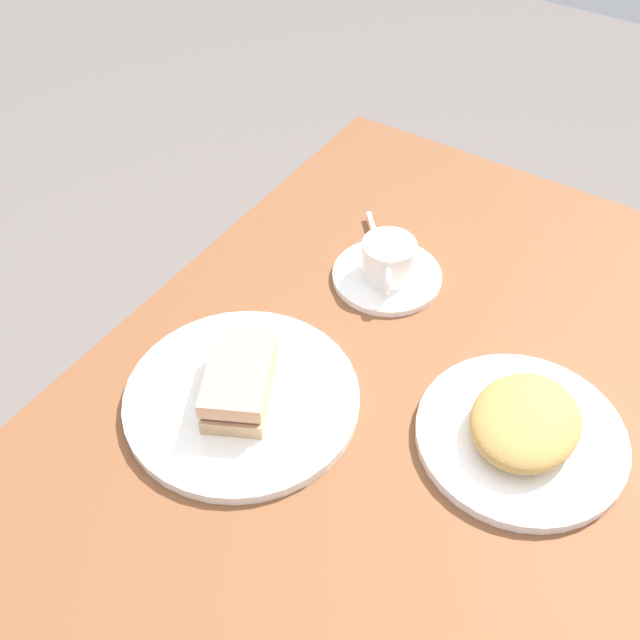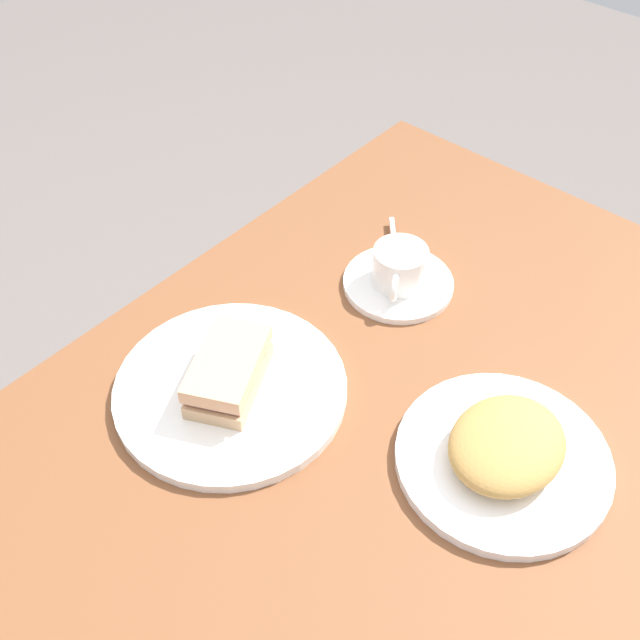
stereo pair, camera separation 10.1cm
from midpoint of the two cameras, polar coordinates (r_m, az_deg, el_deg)
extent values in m
cube|color=brown|center=(0.91, 3.12, -11.92)|extent=(1.33, 0.76, 0.03)
cylinder|color=brown|center=(1.61, 7.28, 0.75)|extent=(0.06, 0.06, 0.70)
cylinder|color=white|center=(0.96, -3.61, -5.26)|extent=(0.29, 0.29, 0.01)
cube|color=tan|center=(0.95, -3.67, -4.55)|extent=(0.15, 0.12, 0.02)
cube|color=brown|center=(0.94, -3.71, -3.95)|extent=(0.14, 0.11, 0.01)
cube|color=tan|center=(0.92, -3.75, -3.33)|extent=(0.15, 0.12, 0.02)
cylinder|color=white|center=(1.10, 8.38, 2.56)|extent=(0.16, 0.16, 0.01)
cylinder|color=white|center=(1.08, 8.56, 3.82)|extent=(0.08, 0.08, 0.06)
cylinder|color=#A18246|center=(1.07, 8.69, 4.77)|extent=(0.07, 0.07, 0.01)
torus|color=white|center=(1.05, 8.27, 2.28)|extent=(0.04, 0.03, 0.04)
cube|color=silver|center=(1.17, 7.88, 6.18)|extent=(0.06, 0.06, 0.00)
ellipsoid|color=silver|center=(1.14, 8.13, 4.72)|extent=(0.03, 0.03, 0.01)
cylinder|color=white|center=(0.93, 16.37, -9.98)|extent=(0.25, 0.25, 0.01)
ellipsoid|color=#B38543|center=(0.91, 16.74, -8.95)|extent=(0.15, 0.12, 0.04)
camera|label=1|loc=(0.05, -87.13, 2.94)|focal=43.52mm
camera|label=2|loc=(0.05, 92.87, -2.94)|focal=43.52mm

